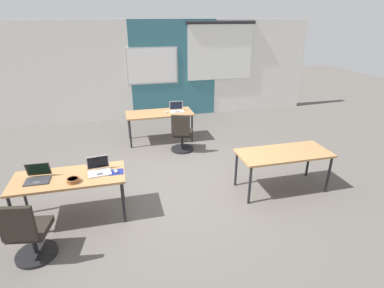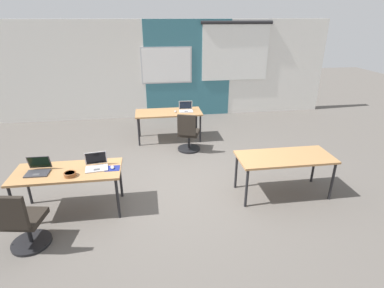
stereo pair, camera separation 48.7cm
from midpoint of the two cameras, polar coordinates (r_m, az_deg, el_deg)
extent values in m
plane|color=#56514C|center=(5.69, -5.08, -7.55)|extent=(24.00, 24.00, 0.00)
cube|color=silver|center=(9.19, -9.78, 13.50)|extent=(10.00, 0.20, 2.80)
cube|color=#336B7A|center=(9.18, -4.98, 13.72)|extent=(2.54, 0.01, 2.80)
cube|color=#B7B7BC|center=(9.07, -9.08, 14.35)|extent=(1.48, 0.02, 1.04)
cube|color=white|center=(9.07, -9.08, 14.34)|extent=(1.40, 0.02, 0.96)
cube|color=white|center=(9.42, 3.83, 16.82)|extent=(2.00, 0.02, 1.58)
cylinder|color=black|center=(9.36, 3.98, 21.94)|extent=(2.10, 0.10, 0.10)
cube|color=#A37547|center=(4.89, -24.93, -5.85)|extent=(1.60, 0.70, 0.04)
cylinder|color=black|center=(5.03, -33.18, -11.64)|extent=(0.04, 0.04, 0.68)
cylinder|color=black|center=(4.71, -15.80, -10.69)|extent=(0.04, 0.04, 0.68)
cylinder|color=black|center=(5.51, -31.39, -8.19)|extent=(0.04, 0.04, 0.68)
cylinder|color=black|center=(5.22, -15.74, -7.08)|extent=(0.04, 0.04, 0.68)
cube|color=#A37547|center=(5.37, 14.51, -1.75)|extent=(1.60, 0.70, 0.04)
cylinder|color=black|center=(5.00, 8.11, -7.82)|extent=(0.04, 0.04, 0.68)
cylinder|color=black|center=(5.68, 22.19, -5.44)|extent=(0.04, 0.04, 0.68)
cylinder|color=black|center=(5.49, 5.81, -4.71)|extent=(0.04, 0.04, 0.68)
cylinder|color=black|center=(6.11, 19.03, -2.90)|extent=(0.04, 0.04, 0.68)
cube|color=#A37547|center=(7.41, -8.05, 5.73)|extent=(1.60, 0.70, 0.04)
cylinder|color=black|center=(7.21, -13.46, 1.77)|extent=(0.04, 0.04, 0.68)
cylinder|color=black|center=(7.35, -1.89, 2.84)|extent=(0.04, 0.04, 0.68)
cylinder|color=black|center=(7.78, -13.59, 3.34)|extent=(0.04, 0.04, 0.68)
cylinder|color=black|center=(7.91, -2.82, 4.31)|extent=(0.04, 0.04, 0.68)
cube|color=silver|center=(7.42, -4.73, 6.12)|extent=(0.34, 0.24, 0.02)
cube|color=#4C4C4F|center=(7.37, -4.68, 6.08)|extent=(0.09, 0.06, 0.00)
cube|color=silver|center=(7.52, -4.90, 7.27)|extent=(0.33, 0.06, 0.22)
cube|color=black|center=(7.51, -4.89, 7.27)|extent=(0.30, 0.05, 0.19)
ellipsoid|color=#B2B2B7|center=(7.38, -6.77, 6.01)|extent=(0.06, 0.10, 0.03)
cylinder|color=black|center=(7.04, -3.82, -0.97)|extent=(0.52, 0.52, 0.04)
cylinder|color=black|center=(6.97, -3.87, 0.45)|extent=(0.06, 0.06, 0.34)
cube|color=black|center=(6.89, -3.91, 2.06)|extent=(0.56, 0.56, 0.08)
cube|color=black|center=(6.57, -4.30, 3.48)|extent=(0.40, 0.19, 0.46)
sphere|color=black|center=(7.26, -3.56, -0.20)|extent=(0.04, 0.04, 0.04)
sphere|color=black|center=(6.95, -2.10, -1.27)|extent=(0.04, 0.04, 0.04)
sphere|color=black|center=(7.01, -5.71, -1.13)|extent=(0.04, 0.04, 0.04)
cube|color=#B7B7BC|center=(4.79, -19.86, -5.24)|extent=(0.36, 0.27, 0.02)
cube|color=#4C4C4F|center=(4.74, -19.84, -5.41)|extent=(0.10, 0.07, 0.00)
cube|color=#B7B7BC|center=(4.86, -20.14, -3.30)|extent=(0.33, 0.09, 0.22)
cube|color=black|center=(4.86, -20.14, -3.32)|extent=(0.30, 0.08, 0.19)
cube|color=navy|center=(4.76, -17.04, -5.15)|extent=(0.22, 0.19, 0.00)
ellipsoid|color=#B2B2B7|center=(4.75, -17.07, -4.95)|extent=(0.08, 0.11, 0.03)
cube|color=#333338|center=(4.95, -29.75, -6.17)|extent=(0.34, 0.24, 0.02)
cube|color=#4C4C4F|center=(4.90, -29.93, -6.35)|extent=(0.09, 0.06, 0.00)
cube|color=#333338|center=(5.02, -29.57, -4.23)|extent=(0.33, 0.08, 0.21)
cube|color=black|center=(5.02, -29.59, -4.24)|extent=(0.30, 0.06, 0.19)
cylinder|color=black|center=(4.78, -30.01, -17.60)|extent=(0.52, 0.52, 0.04)
cylinder|color=black|center=(4.66, -30.49, -15.79)|extent=(0.06, 0.06, 0.34)
cube|color=black|center=(4.55, -31.03, -13.69)|extent=(0.51, 0.51, 0.08)
cube|color=black|center=(4.22, -33.21, -12.66)|extent=(0.40, 0.13, 0.46)
sphere|color=black|center=(4.93, -28.91, -15.87)|extent=(0.04, 0.04, 0.04)
sphere|color=black|center=(4.63, -27.78, -18.41)|extent=(0.04, 0.04, 0.04)
sphere|color=black|center=(4.83, -32.87, -17.82)|extent=(0.04, 0.04, 0.04)
cylinder|color=brown|center=(4.69, -24.35, -6.35)|extent=(0.17, 0.17, 0.05)
torus|color=brown|center=(4.68, -24.40, -6.06)|extent=(0.18, 0.18, 0.02)
cylinder|color=gold|center=(4.68, -24.39, -6.12)|extent=(0.14, 0.14, 0.01)
camera|label=1|loc=(0.24, -92.63, -1.13)|focal=28.26mm
camera|label=2|loc=(0.24, 87.37, 1.13)|focal=28.26mm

